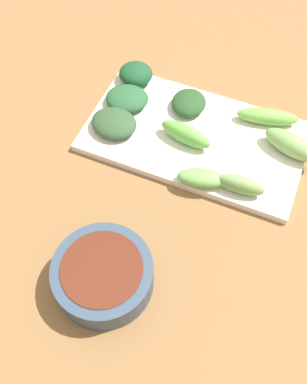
# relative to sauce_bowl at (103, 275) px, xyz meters

# --- Properties ---
(tabletop) EXTENTS (2.10, 2.10, 0.02)m
(tabletop) POSITION_rel_sauce_bowl_xyz_m (0.13, -0.03, -0.03)
(tabletop) COLOR brown
(tabletop) RESTS_ON ground
(sauce_bowl) EXTENTS (0.12, 0.12, 0.04)m
(sauce_bowl) POSITION_rel_sauce_bowl_xyz_m (0.00, 0.00, 0.00)
(sauce_bowl) COLOR #334559
(sauce_bowl) RESTS_ON tabletop
(serving_plate) EXTENTS (0.18, 0.32, 0.01)m
(serving_plate) POSITION_rel_sauce_bowl_xyz_m (0.25, -0.02, -0.02)
(serving_plate) COLOR silver
(serving_plate) RESTS_ON tabletop
(broccoli_stalk_0) EXTENTS (0.05, 0.09, 0.02)m
(broccoli_stalk_0) POSITION_rel_sauce_bowl_xyz_m (0.32, -0.12, -0.00)
(broccoli_stalk_0) COLOR #6CAE44
(broccoli_stalk_0) RESTS_ON serving_plate
(broccoli_leafy_1) EXTENTS (0.05, 0.06, 0.03)m
(broccoli_leafy_1) POSITION_rel_sauce_bowl_xyz_m (0.32, 0.10, 0.00)
(broccoli_leafy_1) COLOR #194727
(broccoli_leafy_1) RESTS_ON serving_plate
(broccoli_leafy_2) EXTENTS (0.06, 0.07, 0.02)m
(broccoli_leafy_2) POSITION_rel_sauce_bowl_xyz_m (0.22, 0.09, -0.00)
(broccoli_leafy_2) COLOR #2D4C2D
(broccoli_leafy_2) RESTS_ON serving_plate
(broccoli_stalk_3) EXTENTS (0.04, 0.08, 0.03)m
(broccoli_stalk_3) POSITION_rel_sauce_bowl_xyz_m (0.24, -0.02, 0.00)
(broccoli_stalk_3) COLOR #61B246
(broccoli_stalk_3) RESTS_ON serving_plate
(broccoli_stalk_4) EXTENTS (0.03, 0.07, 0.03)m
(broccoli_stalk_4) POSITION_rel_sauce_bowl_xyz_m (0.19, -0.11, 0.00)
(broccoli_stalk_4) COLOR #71A155
(broccoli_stalk_4) RESTS_ON serving_plate
(broccoli_stalk_5) EXTENTS (0.05, 0.09, 0.03)m
(broccoli_stalk_5) POSITION_rel_sauce_bowl_xyz_m (0.28, -0.16, 0.00)
(broccoli_stalk_5) COLOR #79AB59
(broccoli_stalk_5) RESTS_ON serving_plate
(broccoli_stalk_6) EXTENTS (0.04, 0.07, 0.02)m
(broccoli_stalk_6) POSITION_rel_sauce_bowl_xyz_m (0.18, -0.06, -0.00)
(broccoli_stalk_6) COLOR #6DB155
(broccoli_stalk_6) RESTS_ON serving_plate
(broccoli_leafy_7) EXTENTS (0.07, 0.08, 0.02)m
(broccoli_leafy_7) POSITION_rel_sauce_bowl_xyz_m (0.27, 0.09, -0.00)
(broccoli_leafy_7) COLOR #255530
(broccoli_leafy_7) RESTS_ON serving_plate
(broccoli_leafy_8) EXTENTS (0.06, 0.06, 0.02)m
(broccoli_leafy_8) POSITION_rel_sauce_bowl_xyz_m (0.30, 0.00, -0.00)
(broccoli_leafy_8) COLOR #224721
(broccoli_leafy_8) RESTS_ON serving_plate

